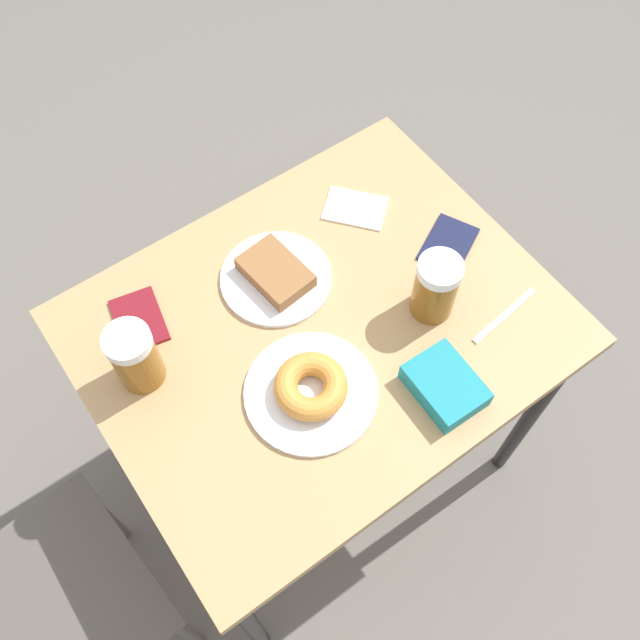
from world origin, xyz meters
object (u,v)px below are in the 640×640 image
object	(u,v)px
beer_mug_left	(135,357)
fork	(504,315)
passport_near_edge	(447,243)
passport_far_edge	(139,320)
plate_with_donut	(311,389)
plate_with_cake	(276,275)
blue_pouch	(445,386)
beer_mug_center	(436,287)
napkin_folded	(355,208)

from	to	relation	value
beer_mug_left	fork	world-z (taller)	beer_mug_left
fork	passport_near_edge	size ratio (longest dim) A/B	1.13
fork	passport_far_edge	bearing A→B (deg)	55.38
passport_near_edge	passport_far_edge	size ratio (longest dim) A/B	1.08
plate_with_donut	passport_far_edge	size ratio (longest dim) A/B	1.72
beer_mug_left	passport_far_edge	bearing A→B (deg)	-24.27
beer_mug_left	fork	xyz separation A→B (m)	(-0.29, -0.63, -0.07)
plate_with_cake	passport_near_edge	world-z (taller)	plate_with_cake
beer_mug_left	passport_far_edge	distance (m)	0.13
plate_with_donut	blue_pouch	distance (m)	0.24
plate_with_cake	plate_with_donut	world-z (taller)	plate_with_donut
plate_with_cake	fork	world-z (taller)	plate_with_cake
plate_with_donut	beer_mug_center	distance (m)	0.30
plate_with_cake	passport_near_edge	size ratio (longest dim) A/B	1.46
plate_with_donut	passport_far_edge	world-z (taller)	plate_with_donut
plate_with_donut	passport_far_edge	bearing A→B (deg)	29.95
fork	passport_near_edge	world-z (taller)	passport_near_edge
plate_with_donut	beer_mug_left	xyz separation A→B (m)	(0.21, 0.23, 0.05)
beer_mug_center	blue_pouch	size ratio (longest dim) A/B	1.03
plate_with_donut	plate_with_cake	bearing A→B (deg)	-19.42
plate_with_cake	fork	xyz separation A→B (m)	(-0.32, -0.31, -0.01)
plate_with_cake	blue_pouch	size ratio (longest dim) A/B	1.57
fork	blue_pouch	size ratio (longest dim) A/B	1.22
plate_with_donut	fork	bearing A→B (deg)	-101.99
napkin_folded	passport_far_edge	bearing A→B (deg)	87.06
beer_mug_left	passport_near_edge	bearing A→B (deg)	-98.85
beer_mug_center	beer_mug_left	bearing A→B (deg)	69.41
beer_mug_center	blue_pouch	distance (m)	0.18
plate_with_donut	passport_near_edge	distance (m)	0.43
napkin_folded	beer_mug_center	bearing A→B (deg)	175.07
plate_with_cake	beer_mug_center	distance (m)	0.31
fork	napkin_folded	bearing A→B (deg)	12.01
beer_mug_left	plate_with_cake	bearing A→B (deg)	-84.51
plate_with_cake	beer_mug_center	world-z (taller)	beer_mug_center
beer_mug_left	blue_pouch	bearing A→B (deg)	-128.89
passport_far_edge	plate_with_cake	bearing A→B (deg)	-105.63
plate_with_donut	blue_pouch	bearing A→B (deg)	-124.09
beer_mug_center	passport_far_edge	bearing A→B (deg)	57.65
passport_far_edge	beer_mug_left	bearing A→B (deg)	155.73
passport_near_edge	blue_pouch	xyz separation A→B (m)	(-0.24, 0.22, 0.02)
plate_with_donut	passport_near_edge	world-z (taller)	plate_with_donut
plate_with_donut	passport_near_edge	xyz separation A→B (m)	(0.11, -0.42, -0.02)
passport_near_edge	passport_far_edge	xyz separation A→B (m)	(0.21, 0.60, 0.00)
plate_with_cake	beer_mug_left	xyz separation A→B (m)	(-0.03, 0.31, 0.06)
fork	passport_far_edge	size ratio (longest dim) A/B	1.22
passport_near_edge	passport_far_edge	bearing A→B (deg)	71.08
passport_near_edge	blue_pouch	bearing A→B (deg)	138.32
beer_mug_left	beer_mug_center	xyz separation A→B (m)	(-0.20, -0.52, 0.00)
beer_mug_center	fork	world-z (taller)	beer_mug_center
plate_with_cake	passport_near_edge	distance (m)	0.36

